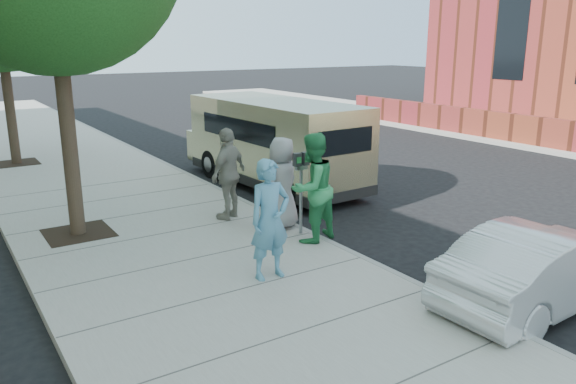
# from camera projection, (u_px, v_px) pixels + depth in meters

# --- Properties ---
(ground) EXTENTS (120.00, 120.00, 0.00)m
(ground) POSITION_uv_depth(u_px,v_px,m) (245.00, 255.00, 9.99)
(ground) COLOR black
(ground) RESTS_ON ground
(sidewalk) EXTENTS (5.00, 60.00, 0.15)m
(sidewalk) POSITION_uv_depth(u_px,v_px,m) (193.00, 263.00, 9.45)
(sidewalk) COLOR gray
(sidewalk) RESTS_ON ground
(curb_face) EXTENTS (0.12, 60.00, 0.16)m
(curb_face) POSITION_uv_depth(u_px,v_px,m) (311.00, 236.00, 10.73)
(curb_face) COLOR gray
(curb_face) RESTS_ON ground
(church_wall) EXTENTS (0.30, 22.00, 1.00)m
(church_wall) POSITION_uv_depth(u_px,v_px,m) (573.00, 136.00, 18.56)
(church_wall) COLOR maroon
(church_wall) RESTS_ON far_sidewalk
(parking_meter) EXTENTS (0.33, 0.12, 1.56)m
(parking_meter) POSITION_uv_depth(u_px,v_px,m) (301.00, 175.00, 10.39)
(parking_meter) COLOR gray
(parking_meter) RESTS_ON sidewalk
(van) EXTENTS (2.26, 6.10, 2.23)m
(van) POSITION_uv_depth(u_px,v_px,m) (273.00, 141.00, 14.55)
(van) COLOR tan
(van) RESTS_ON ground
(sedan) EXTENTS (3.69, 1.42, 1.20)m
(sedan) POSITION_uv_depth(u_px,v_px,m) (543.00, 266.00, 7.95)
(sedan) COLOR silver
(sedan) RESTS_ON ground
(person_officer) EXTENTS (0.68, 0.45, 1.86)m
(person_officer) POSITION_uv_depth(u_px,v_px,m) (270.00, 220.00, 8.47)
(person_officer) COLOR #518FAD
(person_officer) RESTS_ON sidewalk
(person_green_shirt) EXTENTS (1.11, 0.95, 1.98)m
(person_green_shirt) POSITION_uv_depth(u_px,v_px,m) (312.00, 188.00, 10.05)
(person_green_shirt) COLOR #2D8C4E
(person_green_shirt) RESTS_ON sidewalk
(person_gray_shirt) EXTENTS (1.03, 0.86, 1.79)m
(person_gray_shirt) POSITION_uv_depth(u_px,v_px,m) (282.00, 183.00, 10.79)
(person_gray_shirt) COLOR gray
(person_gray_shirt) RESTS_ON sidewalk
(person_striped_polo) EXTENTS (1.18, 0.94, 1.87)m
(person_striped_polo) POSITION_uv_depth(u_px,v_px,m) (229.00, 174.00, 11.37)
(person_striped_polo) COLOR gray
(person_striped_polo) RESTS_ON sidewalk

